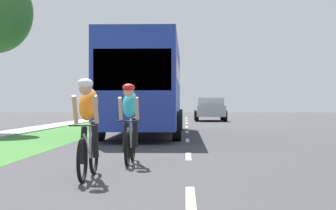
{
  "coord_description": "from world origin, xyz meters",
  "views": [
    {
      "loc": [
        -0.06,
        -2.61,
        1.18
      ],
      "look_at": [
        -0.82,
        21.28,
        1.15
      ],
      "focal_mm": 59.53,
      "sensor_mm": 36.0,
      "label": 1
    }
  ],
  "objects_px": {
    "cyclist_lead": "(88,128)",
    "bus_blue": "(146,84)",
    "pickup_silver": "(210,109)",
    "cyclist_trailing": "(130,123)"
  },
  "relations": [
    {
      "from": "bus_blue",
      "to": "cyclist_lead",
      "type": "bearing_deg",
      "value": -90.05
    },
    {
      "from": "cyclist_lead",
      "to": "pickup_silver",
      "type": "distance_m",
      "value": 31.3
    },
    {
      "from": "cyclist_lead",
      "to": "bus_blue",
      "type": "height_order",
      "value": "bus_blue"
    },
    {
      "from": "pickup_silver",
      "to": "bus_blue",
      "type": "bearing_deg",
      "value": -100.22
    },
    {
      "from": "cyclist_lead",
      "to": "cyclist_trailing",
      "type": "height_order",
      "value": "same"
    },
    {
      "from": "cyclist_lead",
      "to": "cyclist_trailing",
      "type": "relative_size",
      "value": 1.0
    },
    {
      "from": "cyclist_trailing",
      "to": "pickup_silver",
      "type": "height_order",
      "value": "pickup_silver"
    },
    {
      "from": "pickup_silver",
      "to": "cyclist_trailing",
      "type": "bearing_deg",
      "value": -95.64
    },
    {
      "from": "pickup_silver",
      "to": "cyclist_lead",
      "type": "bearing_deg",
      "value": -96.04
    },
    {
      "from": "cyclist_lead",
      "to": "bus_blue",
      "type": "relative_size",
      "value": 0.15
    }
  ]
}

